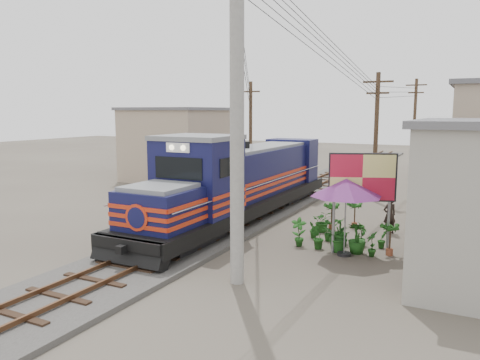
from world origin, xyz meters
The scene contains 14 objects.
ground centered at (0.00, 0.00, 0.00)m, with size 120.00×120.00×0.00m, color #473F35.
ballast centered at (0.00, 10.00, 0.08)m, with size 3.60×70.00×0.16m, color #595651.
track centered at (0.00, 10.00, 0.26)m, with size 1.15×70.00×0.12m.
locomotive centered at (0.00, 6.57, 1.71)m, with size 2.89×15.70×3.89m.
utility_pole_main centered at (3.50, -0.50, 5.00)m, with size 0.40×0.40×10.00m.
wooden_pole_mid centered at (4.50, 14.00, 3.68)m, with size 1.60×0.24×7.00m.
wooden_pole_far centered at (4.80, 28.00, 3.93)m, with size 1.60×0.24×7.50m.
wooden_pole_left centered at (-5.00, 18.00, 3.68)m, with size 1.60×0.24×7.00m.
power_lines centered at (-0.14, 8.49, 7.56)m, with size 9.65×19.00×3.30m.
shophouse_left centered at (-10.00, 16.00, 2.61)m, with size 6.30×6.30×5.20m.
billboard centered at (6.04, 3.92, 2.61)m, with size 2.17×0.95×3.53m.
market_umbrella centered at (5.61, 3.46, 2.36)m, with size 3.05×3.05×2.68m.
vendor centered at (6.48, 7.21, 0.77)m, with size 0.56×0.37×1.53m, color black.
plant_nursery centered at (5.02, 4.48, 0.49)m, with size 3.28×3.50×1.10m.
Camera 1 is at (9.49, -12.06, 4.93)m, focal length 35.00 mm.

